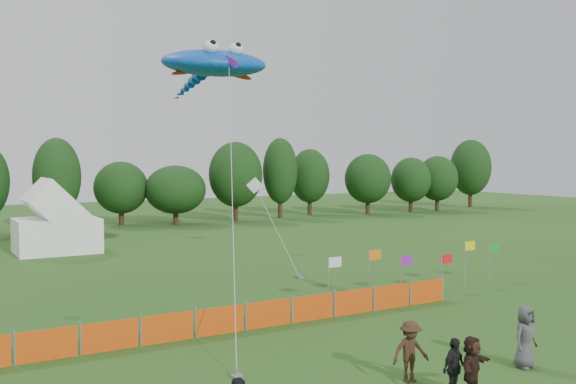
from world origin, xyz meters
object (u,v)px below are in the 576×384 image
spectator_d (454,368)px  spectator_f (472,367)px  tent_right (57,224)px  barrier_fence (245,317)px  spectator_e (525,337)px  spectator_c (410,351)px  stingray_kite (212,65)px

spectator_d → spectator_f: bearing=-39.7°
tent_right → barrier_fence: size_ratio=0.27×
spectator_f → spectator_e: bearing=-7.5°
spectator_e → spectator_f: size_ratio=1.14×
spectator_c → spectator_d: size_ratio=1.09×
tent_right → barrier_fence: bearing=-84.6°
spectator_c → stingray_kite: bearing=94.3°
spectator_c → spectator_d: spectator_c is taller
barrier_fence → spectator_c: size_ratio=11.23×
spectator_d → stingray_kite: stingray_kite is taller
spectator_d → tent_right: bearing=82.8°
spectator_d → spectator_f: (0.45, -0.21, 0.02)m
stingray_kite → spectator_c: bearing=-96.1°
spectator_c → spectator_d: 1.56m
barrier_fence → spectator_e: (5.55, -8.12, 0.46)m
tent_right → spectator_e: bearing=-76.3°
spectator_d → stingray_kite: bearing=70.4°
spectator_f → stingray_kite: (1.38, 20.43, 10.65)m
spectator_f → tent_right: bearing=74.2°
spectator_f → stingray_kite: size_ratio=0.07×
tent_right → spectator_e: size_ratio=2.81×
tent_right → barrier_fence: tent_right is taller
tent_right → spectator_e: 33.08m
spectator_c → tent_right: bearing=107.6°
barrier_fence → spectator_f: (2.30, -9.07, 0.34)m
barrier_fence → spectator_d: size_ratio=12.19×
spectator_d → spectator_e: spectator_e is taller
tent_right → spectator_f: bearing=-82.1°
spectator_e → spectator_c: bearing=160.4°
barrier_fence → spectator_d: bearing=-78.2°
spectator_e → stingray_kite: 22.23m
spectator_e → tent_right: bearing=96.0°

